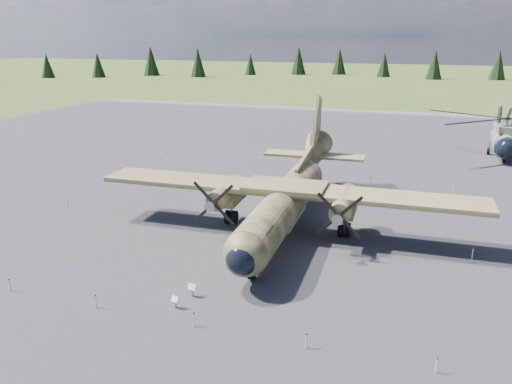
% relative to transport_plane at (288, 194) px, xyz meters
% --- Properties ---
extents(ground, '(500.00, 500.00, 0.00)m').
position_rel_transport_plane_xyz_m(ground, '(-3.00, -1.81, -2.79)').
color(ground, '#4A5325').
rests_on(ground, ground).
extents(apron, '(120.00, 120.00, 0.04)m').
position_rel_transport_plane_xyz_m(apron, '(-3.00, 8.19, -2.79)').
color(apron, slate).
rests_on(apron, ground).
extents(transport_plane, '(29.36, 26.71, 9.70)m').
position_rel_transport_plane_xyz_m(transport_plane, '(0.00, 0.00, 0.00)').
color(transport_plane, '#393E21').
rests_on(transport_plane, ground).
extents(helicopter_near, '(20.91, 24.13, 5.11)m').
position_rel_transport_plane_xyz_m(helicopter_near, '(19.32, 31.42, 0.84)').
color(helicopter_near, slate).
rests_on(helicopter_near, ground).
extents(info_placard_left, '(0.50, 0.32, 0.74)m').
position_rel_transport_plane_xyz_m(info_placard_left, '(-2.79, -13.94, -2.30)').
color(info_placard_left, gray).
rests_on(info_placard_left, ground).
extents(info_placard_right, '(0.54, 0.29, 0.81)m').
position_rel_transport_plane_xyz_m(info_placard_right, '(-2.45, -12.46, -2.25)').
color(info_placard_right, gray).
rests_on(info_placard_right, ground).
extents(barrier_fence, '(33.12, 29.62, 0.85)m').
position_rel_transport_plane_xyz_m(barrier_fence, '(-3.46, -1.89, -2.28)').
color(barrier_fence, silver).
rests_on(barrier_fence, ground).
extents(treeline, '(337.07, 338.96, 10.95)m').
position_rel_transport_plane_xyz_m(treeline, '(-2.46, 4.70, 2.02)').
color(treeline, black).
rests_on(treeline, ground).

